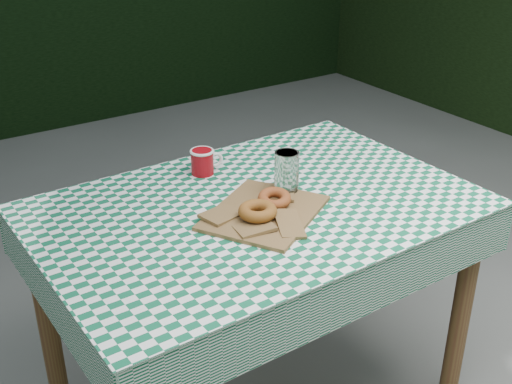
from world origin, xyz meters
TOP-DOWN VIEW (x-y plane):
  - table at (0.05, -0.08)m, footprint 1.23×0.83m
  - tablecloth at (0.05, -0.08)m, footprint 1.25×0.85m
  - paper_bag at (0.03, -0.14)m, footprint 0.42×0.40m
  - bagel_front at (-0.01, -0.17)m, footprint 0.13×0.13m
  - bagel_back at (0.07, -0.13)m, footprint 0.13×0.13m
  - coffee_mug at (0.02, 0.19)m, footprint 0.16×0.16m
  - drinking_glass at (0.16, -0.07)m, footprint 0.08×0.08m

SIDE VIEW (x-z plane):
  - table at x=0.05m, z-range 0.00..0.75m
  - tablecloth at x=0.05m, z-range 0.75..0.76m
  - paper_bag at x=0.03m, z-range 0.76..0.77m
  - bagel_back at x=0.07m, z-range 0.77..0.80m
  - bagel_front at x=-0.01m, z-range 0.77..0.81m
  - coffee_mug at x=0.02m, z-range 0.76..0.83m
  - drinking_glass at x=0.16m, z-range 0.76..0.88m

